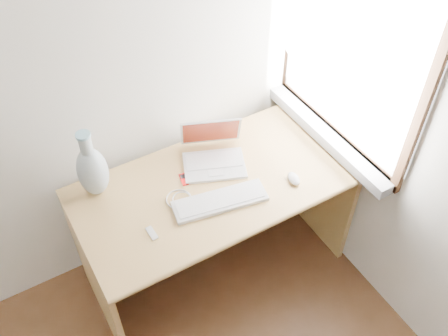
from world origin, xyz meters
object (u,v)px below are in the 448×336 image
external_keyboard (220,201)px  vase (92,170)px  laptop (210,155)px  desk (207,199)px

external_keyboard → vase: vase is taller
laptop → external_keyboard: bearing=-87.6°
laptop → desk: bearing=-112.6°
laptop → vase: bearing=-167.2°
desk → vase: bearing=163.6°
desk → external_keyboard: size_ratio=2.96×
desk → laptop: bearing=45.1°
vase → laptop: bearing=-9.5°
desk → laptop: size_ratio=3.77×
laptop → external_keyboard: 0.29m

